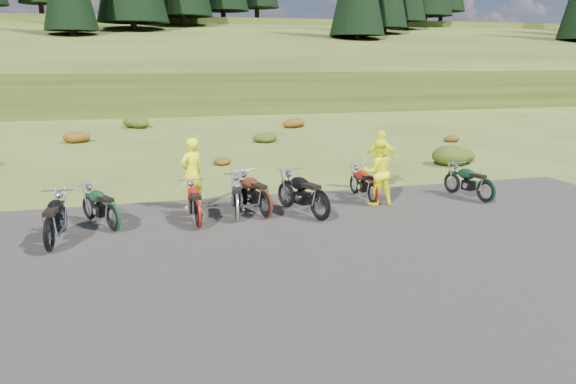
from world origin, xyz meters
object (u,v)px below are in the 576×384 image
object	(u,v)px
person_middle	(192,174)
motorcycle_7	(485,204)
motorcycle_0	(51,253)
motorcycle_3	(238,222)

from	to	relation	value
person_middle	motorcycle_7	bearing A→B (deg)	136.97
motorcycle_7	person_middle	xyz separation A→B (m)	(-7.93, 1.58, 0.95)
motorcycle_7	person_middle	bearing A→B (deg)	63.95
motorcycle_0	person_middle	distance (m)	4.38
motorcycle_0	person_middle	xyz separation A→B (m)	(3.23, 2.79, 0.95)
motorcycle_7	motorcycle_0	bearing A→B (deg)	81.42
person_middle	motorcycle_3	bearing A→B (deg)	89.24
motorcycle_0	motorcycle_3	distance (m)	4.35
motorcycle_3	person_middle	bearing A→B (deg)	39.41
motorcycle_0	person_middle	size ratio (longest dim) A/B	1.10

